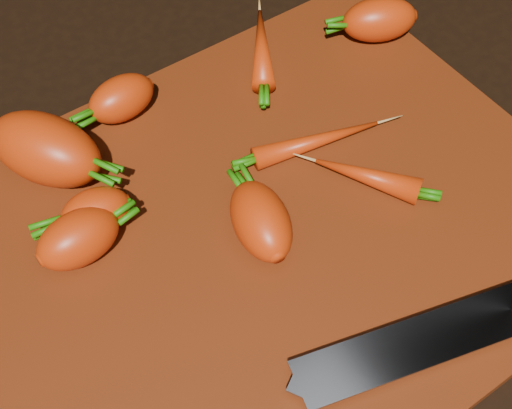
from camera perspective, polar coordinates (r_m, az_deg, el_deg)
ground at (r=0.58m, az=0.57°, el=-2.68°), size 2.00×2.00×0.01m
cutting_board at (r=0.57m, az=0.58°, el=-2.08°), size 0.50×0.40×0.01m
carrot_0 at (r=0.55m, az=-14.03°, el=-2.65°), size 0.07×0.04×0.04m
carrot_1 at (r=0.56m, az=-12.68°, el=-0.56°), size 0.06×0.05×0.04m
carrot_2 at (r=0.60m, az=-16.48°, el=4.28°), size 0.10×0.11×0.06m
carrot_3 at (r=0.54m, az=0.39°, el=-1.32°), size 0.06×0.08×0.04m
carrot_4 at (r=0.64m, az=-10.73°, el=8.34°), size 0.06×0.04×0.04m
carrot_5 at (r=0.71m, az=9.84°, el=14.38°), size 0.08×0.07×0.04m
carrot_6 at (r=0.69m, az=0.45°, el=12.48°), size 0.08×0.10×0.02m
carrot_7 at (r=0.61m, az=4.90°, el=5.11°), size 0.12×0.05×0.02m
carrot_8 at (r=0.59m, az=8.85°, el=2.26°), size 0.07×0.09×0.02m
knife at (r=0.53m, az=16.08°, el=-9.47°), size 0.34×0.12×0.02m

